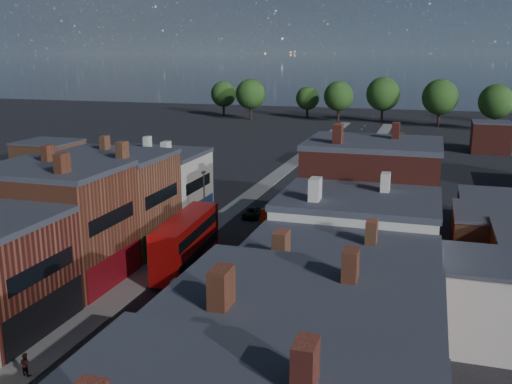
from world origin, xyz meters
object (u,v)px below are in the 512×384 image
Objects in this scene: bus_1 at (287,217)px; car_3 at (327,186)px; ped_1 at (25,364)px; ped_3 at (209,354)px; bus_2 at (341,154)px; car_2 at (252,213)px; car_1 at (160,355)px; bus_0 at (186,241)px.

car_3 is (0.30, 24.62, -1.79)m from bus_1.
ped_1 is 0.83× the size of ped_3.
bus_1 reaches higher than ped_1.
bus_2 is 18.40m from car_3.
car_2 is at bearing 143.09° from bus_1.
bus_2 is at bearing 88.87° from car_1.
bus_1 is (7.00, 13.29, -0.53)m from bus_0.
car_2 is 37.31m from ped_3.
bus_0 reaches higher than ped_1.
car_3 is at bearing -95.12° from ped_1.
car_3 is at bearing 26.08° from ped_3.
bus_2 reaches higher than car_3.
bus_0 is 56.57m from bus_2.
bus_0 is 38.67m from car_3.
ped_3 is at bearing -65.53° from bus_0.
bus_2 is 37.14m from car_2.
bus_2 is 73.34m from car_1.
car_1 is 3.60m from ped_3.
ped_3 is (2.05, -30.08, -1.27)m from bus_1.
bus_2 is at bearing 89.19° from car_3.
bus_2 reaches higher than ped_1.
bus_1 is at bearing -90.04° from bus_2.
car_2 is at bearing -112.71° from car_3.
bus_1 is 9.07m from car_2.
bus_2 reaches higher than car_2.
ped_3 is at bearing -91.06° from car_3.
car_2 is 19.49m from car_3.
bus_2 is 78.02m from ped_1.
bus_0 is at bearing -103.80° from car_3.
car_1 reaches higher than car_3.
ped_1 is at bearing -151.87° from car_1.
ped_1 is at bearing -102.07° from car_3.
car_3 is 2.03× the size of ped_3.
car_3 is (7.30, 37.91, -2.32)m from bus_0.
ped_1 is at bearing -97.08° from bus_2.
car_2 reaches higher than car_3.
bus_0 is at bearing 107.56° from car_1.
ped_3 is at bearing -83.19° from car_2.
car_3 is 2.45× the size of ped_1.
bus_0 is at bearing -98.17° from car_2.
car_2 is at bearing 97.22° from car_1.
bus_1 is at bearing 58.35° from bus_0.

